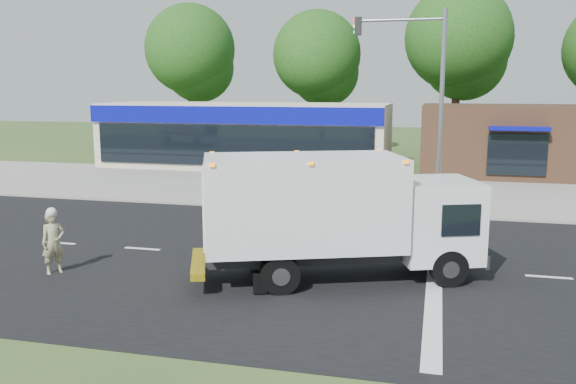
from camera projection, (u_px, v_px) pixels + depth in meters
ground at (329, 262)px, 17.83m from camera, size 120.00×120.00×0.00m
road_asphalt at (329, 262)px, 17.83m from camera, size 60.00×14.00×0.02m
sidewalk at (364, 207)px, 25.66m from camera, size 60.00×2.40×0.12m
parking_apron at (377, 186)px, 31.21m from camera, size 60.00×9.00×0.02m
lane_markings at (371, 279)px, 16.21m from camera, size 55.20×7.00×0.01m
ems_box_truck at (334, 209)px, 15.96m from camera, size 7.84×4.84×3.33m
emergency_worker at (53, 241)px, 16.64m from camera, size 0.72×0.76×1.85m
retail_strip_mall at (245, 135)px, 38.67m from camera, size 18.00×6.20×4.00m
brown_storefront at (511, 140)px, 34.92m from camera, size 10.00×6.70×4.00m
traffic_signal_pole at (425, 90)px, 23.69m from camera, size 3.51×0.25×8.00m
background_trees at (388, 53)px, 43.68m from camera, size 36.77×7.39×12.10m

